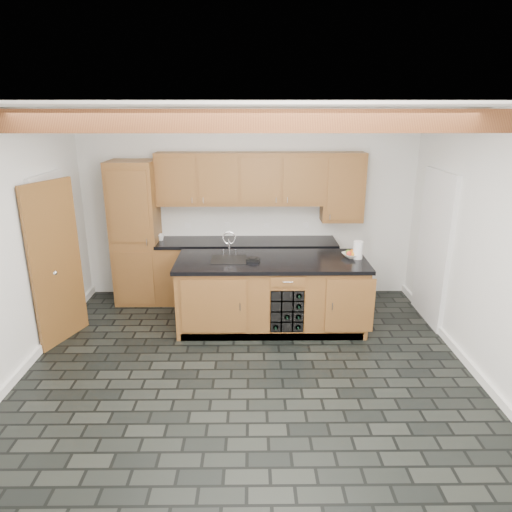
{
  "coord_description": "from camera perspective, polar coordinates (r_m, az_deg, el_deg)",
  "views": [
    {
      "loc": [
        0.04,
        -4.29,
        2.76
      ],
      "look_at": [
        0.09,
        0.8,
        1.14
      ],
      "focal_mm": 32.0,
      "sensor_mm": 36.0,
      "label": 1
    }
  ],
  "objects": [
    {
      "name": "island",
      "position": [
        6.04,
        1.97,
        -4.69
      ],
      "size": [
        2.48,
        0.96,
        0.93
      ],
      "color": "brown",
      "rests_on": "ground"
    },
    {
      "name": "paper_towel",
      "position": [
        6.04,
        12.63,
        0.74
      ],
      "size": [
        0.12,
        0.12,
        0.23
      ],
      "primitive_type": "cylinder",
      "color": "white",
      "rests_on": "island"
    },
    {
      "name": "fruit_cluster",
      "position": [
        6.08,
        11.88,
        0.37
      ],
      "size": [
        0.16,
        0.17,
        0.07
      ],
      "color": "red",
      "rests_on": "fruit_bowl"
    },
    {
      "name": "fruit_bowl",
      "position": [
        6.09,
        11.87,
        0.09
      ],
      "size": [
        0.3,
        0.3,
        0.06
      ],
      "primitive_type": "imported",
      "rotation": [
        0.0,
        0.0,
        0.36
      ],
      "color": "beige",
      "rests_on": "island"
    },
    {
      "name": "back_cabinetry",
      "position": [
        6.78,
        -4.1,
        2.41
      ],
      "size": [
        3.65,
        0.62,
        2.2
      ],
      "color": "brown",
      "rests_on": "ground"
    },
    {
      "name": "mug",
      "position": [
        6.89,
        -11.82,
        2.3
      ],
      "size": [
        0.13,
        0.13,
        0.1
      ],
      "primitive_type": "imported",
      "rotation": [
        0.0,
        0.0,
        -0.36
      ],
      "color": "white",
      "rests_on": "back_cabinetry"
    },
    {
      "name": "ground",
      "position": [
        5.1,
        -1.01,
        -15.08
      ],
      "size": [
        5.0,
        5.0,
        0.0
      ],
      "primitive_type": "plane",
      "color": "black",
      "rests_on": "ground"
    },
    {
      "name": "faucet",
      "position": [
        5.91,
        -3.4,
        -0.04
      ],
      "size": [
        0.45,
        0.4,
        0.34
      ],
      "color": "black",
      "rests_on": "island"
    },
    {
      "name": "kitchen_scale",
      "position": [
        5.81,
        -0.38,
        -0.44
      ],
      "size": [
        0.18,
        0.12,
        0.05
      ],
      "rotation": [
        0.0,
        0.0,
        -0.16
      ],
      "color": "black",
      "rests_on": "island"
    },
    {
      "name": "room_shell",
      "position": [
        4.98,
        -2.05,
        3.31
      ],
      "size": [
        5.01,
        5.0,
        5.0
      ],
      "color": "white",
      "rests_on": "ground"
    }
  ]
}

